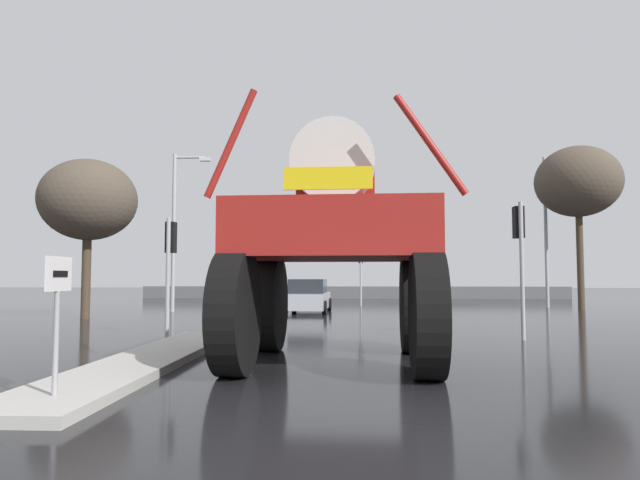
# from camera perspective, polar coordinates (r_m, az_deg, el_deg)

# --- Properties ---
(ground_plane) EXTENTS (120.00, 120.00, 0.00)m
(ground_plane) POSITION_cam_1_polar(r_m,az_deg,el_deg) (24.10, 3.70, -7.57)
(ground_plane) COLOR black
(median_island) EXTENTS (1.40, 9.37, 0.15)m
(median_island) POSITION_cam_1_polar(r_m,az_deg,el_deg) (11.43, -16.65, -11.37)
(median_island) COLOR #B2AFA8
(median_island) RESTS_ON ground
(lane_arrow_sign) EXTENTS (0.07, 0.60, 1.74)m
(lane_arrow_sign) POSITION_cam_1_polar(r_m,az_deg,el_deg) (7.96, -24.79, -5.42)
(lane_arrow_sign) COLOR #99999E
(lane_arrow_sign) RESTS_ON median_island
(oversize_sprayer) EXTENTS (4.31, 5.46, 4.75)m
(oversize_sprayer) POSITION_cam_1_polar(r_m,az_deg,el_deg) (10.91, 1.60, -0.66)
(oversize_sprayer) COLOR black
(oversize_sprayer) RESTS_ON ground
(sedan_ahead) EXTENTS (2.03, 4.17, 1.52)m
(sedan_ahead) POSITION_cam_1_polar(r_m,az_deg,el_deg) (26.12, -1.17, -5.71)
(sedan_ahead) COLOR #B7B7BF
(sedan_ahead) RESTS_ON ground
(traffic_signal_near_left) EXTENTS (0.24, 0.54, 3.22)m
(traffic_signal_near_left) POSITION_cam_1_polar(r_m,az_deg,el_deg) (15.93, -14.78, -1.03)
(traffic_signal_near_left) COLOR #A8AAAF
(traffic_signal_near_left) RESTS_ON ground
(traffic_signal_near_right) EXTENTS (0.24, 0.54, 3.59)m
(traffic_signal_near_right) POSITION_cam_1_polar(r_m,az_deg,el_deg) (15.84, 19.35, 0.07)
(traffic_signal_near_right) COLOR #A8AAAF
(traffic_signal_near_right) RESTS_ON ground
(traffic_signal_far_left) EXTENTS (0.24, 0.55, 3.33)m
(traffic_signal_far_left) POSITION_cam_1_polar(r_m,az_deg,el_deg) (32.16, 4.09, -2.27)
(traffic_signal_far_left) COLOR #A8AAAF
(traffic_signal_far_left) RESTS_ON ground
(streetlight_far_left) EXTENTS (1.79, 0.24, 7.42)m
(streetlight_far_left) POSITION_cam_1_polar(r_m,az_deg,el_deg) (27.59, -14.16, 1.63)
(streetlight_far_left) COLOR #A8AAAF
(streetlight_far_left) RESTS_ON ground
(streetlight_far_right) EXTENTS (2.22, 0.24, 8.04)m
(streetlight_far_right) POSITION_cam_1_polar(r_m,az_deg,el_deg) (32.69, 21.97, 1.62)
(streetlight_far_right) COLOR #A8AAAF
(streetlight_far_right) RESTS_ON ground
(bare_tree_left) EXTENTS (3.72, 3.72, 6.21)m
(bare_tree_left) POSITION_cam_1_polar(r_m,az_deg,el_deg) (24.02, -22.21, 3.69)
(bare_tree_left) COLOR #473828
(bare_tree_left) RESTS_ON ground
(bare_tree_right) EXTENTS (4.08, 4.08, 8.02)m
(bare_tree_right) POSITION_cam_1_polar(r_m,az_deg,el_deg) (30.71, 24.43, 5.30)
(bare_tree_right) COLOR #473828
(bare_tree_right) RESTS_ON ground
(roadside_barrier) EXTENTS (31.77, 0.24, 0.90)m
(roadside_barrier) POSITION_cam_1_polar(r_m,az_deg,el_deg) (42.51, 3.35, -5.28)
(roadside_barrier) COLOR #59595B
(roadside_barrier) RESTS_ON ground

